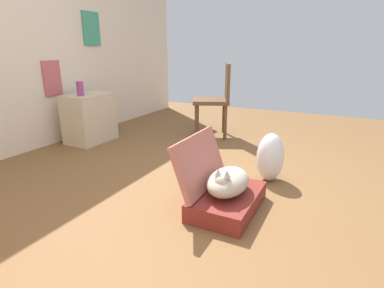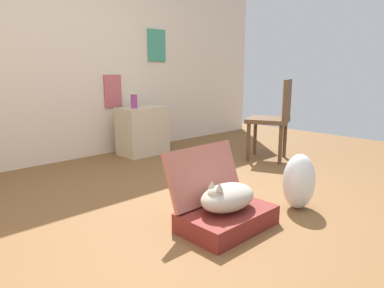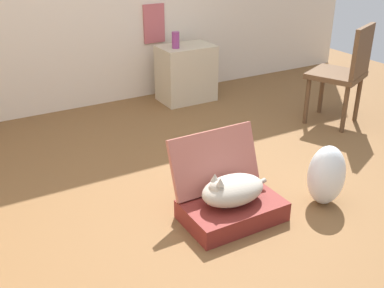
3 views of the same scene
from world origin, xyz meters
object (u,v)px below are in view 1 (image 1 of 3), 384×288
(plastic_bag_white, at_px, (270,157))
(chair, at_px, (217,97))
(suitcase_base, at_px, (227,201))
(cat, at_px, (228,182))
(side_table, at_px, (90,118))
(vase_tall, at_px, (80,89))

(plastic_bag_white, xyz_separation_m, chair, (1.16, 1.00, 0.31))
(suitcase_base, relative_size, cat, 1.25)
(suitcase_base, bearing_deg, side_table, 68.32)
(side_table, bearing_deg, plastic_bag_white, -94.81)
(suitcase_base, bearing_deg, plastic_bag_white, -12.41)
(plastic_bag_white, distance_m, vase_tall, 2.34)
(side_table, xyz_separation_m, vase_tall, (-0.15, -0.04, 0.39))
(cat, bearing_deg, chair, 24.85)
(cat, height_order, chair, chair)
(suitcase_base, height_order, chair, chair)
(plastic_bag_white, relative_size, vase_tall, 2.58)
(plastic_bag_white, bearing_deg, suitcase_base, 167.59)
(plastic_bag_white, bearing_deg, chair, 40.83)
(suitcase_base, bearing_deg, cat, 177.29)
(cat, height_order, plastic_bag_white, plastic_bag_white)
(suitcase_base, height_order, plastic_bag_white, plastic_bag_white)
(vase_tall, height_order, chair, chair)
(cat, bearing_deg, side_table, 68.15)
(plastic_bag_white, xyz_separation_m, vase_tall, (0.05, 2.29, 0.47))
(vase_tall, xyz_separation_m, chair, (1.11, -1.29, -0.16))
(vase_tall, bearing_deg, suitcase_base, -108.65)
(side_table, relative_size, chair, 0.63)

